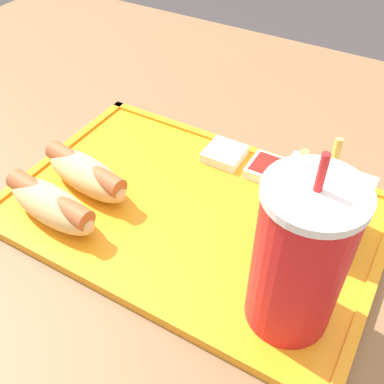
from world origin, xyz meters
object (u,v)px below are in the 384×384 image
(hot_dog_near, at_px, (86,173))
(fries_carton, at_px, (318,206))
(soda_cup, at_px, (299,259))
(sauce_cup_ketchup, at_px, (268,169))
(sauce_cup_mayo, at_px, (225,153))
(hot_dog_far, at_px, (51,204))

(hot_dog_near, relative_size, fries_carton, 1.21)
(soda_cup, height_order, sauce_cup_ketchup, soda_cup)
(sauce_cup_ketchup, bearing_deg, fries_carton, 142.02)
(hot_dog_near, relative_size, sauce_cup_ketchup, 2.72)
(soda_cup, bearing_deg, sauce_cup_mayo, -48.74)
(hot_dog_near, height_order, sauce_cup_ketchup, hot_dog_near)
(sauce_cup_mayo, relative_size, sauce_cup_ketchup, 1.00)
(soda_cup, height_order, hot_dog_near, soda_cup)
(soda_cup, distance_m, fries_carton, 0.13)
(fries_carton, relative_size, sauce_cup_mayo, 2.24)
(hot_dog_near, bearing_deg, fries_carton, -164.30)
(fries_carton, xyz_separation_m, sauce_cup_ketchup, (0.09, -0.07, -0.03))
(hot_dog_far, distance_m, sauce_cup_mayo, 0.25)
(hot_dog_far, distance_m, sauce_cup_ketchup, 0.29)
(soda_cup, bearing_deg, sauce_cup_ketchup, -62.07)
(soda_cup, relative_size, fries_carton, 1.75)
(fries_carton, bearing_deg, hot_dog_near, 15.70)
(sauce_cup_mayo, height_order, sauce_cup_ketchup, same)
(fries_carton, bearing_deg, sauce_cup_ketchup, -37.98)
(fries_carton, bearing_deg, sauce_cup_mayo, -24.00)
(hot_dog_far, xyz_separation_m, hot_dog_near, (0.00, -0.06, -0.00))
(sauce_cup_mayo, bearing_deg, soda_cup, 131.26)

